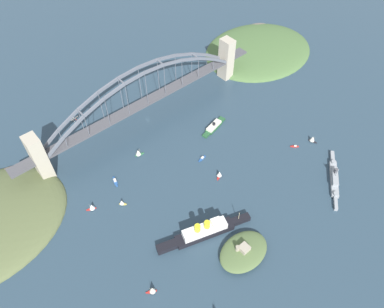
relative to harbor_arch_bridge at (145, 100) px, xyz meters
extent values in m
plane|color=#283D4C|center=(0.00, 0.00, -29.22)|extent=(1400.00, 1400.00, 0.00)
cube|color=#ADA38E|center=(-124.91, 0.00, -2.34)|extent=(12.70, 16.58, 53.76)
cube|color=#ADA38E|center=(124.91, 0.00, -2.34)|extent=(12.70, 16.58, 53.76)
cube|color=#47474C|center=(0.00, 0.00, -2.92)|extent=(237.13, 13.01, 2.40)
cube|color=#47474C|center=(-143.26, 0.00, -2.92)|extent=(24.00, 13.01, 2.40)
cube|color=#47474C|center=(143.26, 0.00, -2.92)|extent=(24.00, 13.01, 2.40)
cube|color=slate|center=(-109.57, -5.86, 4.75)|extent=(26.05, 1.80, 18.04)
cube|color=slate|center=(-85.22, -5.86, 18.37)|extent=(25.76, 1.80, 14.80)
cube|color=slate|center=(-60.87, -5.86, 28.59)|extent=(25.40, 1.80, 11.54)
cube|color=slate|center=(-36.52, -5.86, 35.41)|extent=(25.01, 1.80, 8.24)
cube|color=slate|center=(-12.17, -5.86, 38.81)|extent=(24.57, 1.80, 4.90)
cube|color=slate|center=(12.17, -5.86, 38.81)|extent=(24.57, 1.80, 4.90)
cube|color=slate|center=(36.52, -5.86, 35.41)|extent=(25.01, 1.80, 8.24)
cube|color=slate|center=(60.87, -5.86, 28.59)|extent=(25.40, 1.80, 11.54)
cube|color=slate|center=(85.22, -5.86, 18.37)|extent=(25.76, 1.80, 14.80)
cube|color=slate|center=(109.57, -5.86, 4.75)|extent=(26.05, 1.80, 18.04)
cube|color=slate|center=(-109.57, 5.86, 4.75)|extent=(26.05, 1.80, 18.04)
cube|color=slate|center=(-85.22, 5.86, 18.37)|extent=(25.76, 1.80, 14.80)
cube|color=slate|center=(-60.87, 5.86, 28.59)|extent=(25.40, 1.80, 11.54)
cube|color=slate|center=(-36.52, 5.86, 35.41)|extent=(25.01, 1.80, 8.24)
cube|color=slate|center=(-12.17, 5.86, 38.81)|extent=(24.57, 1.80, 4.90)
cube|color=slate|center=(12.17, 5.86, 38.81)|extent=(24.57, 1.80, 4.90)
cube|color=slate|center=(36.52, 5.86, 35.41)|extent=(25.01, 1.80, 8.24)
cube|color=slate|center=(60.87, 5.86, 28.59)|extent=(25.40, 1.80, 11.54)
cube|color=slate|center=(85.22, 5.86, 18.37)|extent=(25.76, 1.80, 14.80)
cube|color=slate|center=(109.57, 5.86, 4.75)|extent=(26.05, 1.80, 18.04)
cube|color=slate|center=(-121.74, 0.00, -2.92)|extent=(1.40, 11.71, 1.40)
cube|color=slate|center=(-73.04, 0.00, 24.34)|extent=(1.40, 11.71, 1.40)
cube|color=slate|center=(-24.35, 0.00, 37.96)|extent=(1.40, 11.71, 1.40)
cube|color=slate|center=(24.35, 0.00, 37.96)|extent=(1.40, 11.71, 1.40)
cube|color=slate|center=(73.04, 0.00, 24.34)|extent=(1.40, 11.71, 1.40)
cube|color=slate|center=(121.74, 0.00, -2.92)|extent=(1.40, 11.71, 1.40)
cylinder|color=slate|center=(-97.39, -5.86, 5.35)|extent=(0.56, 0.56, 14.13)
cylinder|color=slate|center=(-97.39, 5.86, 5.35)|extent=(0.56, 0.56, 14.13)
cylinder|color=slate|center=(-73.04, -5.86, 11.31)|extent=(0.56, 0.56, 26.05)
cylinder|color=slate|center=(-73.04, 5.86, 11.31)|extent=(0.56, 0.56, 26.05)
cylinder|color=slate|center=(-48.70, -5.86, 15.57)|extent=(0.56, 0.56, 34.57)
cylinder|color=slate|center=(-48.70, 5.86, 15.57)|extent=(0.56, 0.56, 34.57)
cylinder|color=slate|center=(-24.35, -5.86, 18.12)|extent=(0.56, 0.56, 39.68)
cylinder|color=slate|center=(-24.35, 5.86, 18.12)|extent=(0.56, 0.56, 39.68)
cylinder|color=slate|center=(0.00, -5.86, 18.97)|extent=(0.56, 0.56, 41.38)
cylinder|color=slate|center=(0.00, 5.86, 18.97)|extent=(0.56, 0.56, 41.38)
cylinder|color=slate|center=(24.35, -5.86, 18.12)|extent=(0.56, 0.56, 39.68)
cylinder|color=slate|center=(24.35, 5.86, 18.12)|extent=(0.56, 0.56, 39.68)
cylinder|color=slate|center=(48.70, -5.86, 15.57)|extent=(0.56, 0.56, 34.57)
cylinder|color=slate|center=(48.70, 5.86, 15.57)|extent=(0.56, 0.56, 34.57)
cylinder|color=slate|center=(73.04, -5.86, 11.31)|extent=(0.56, 0.56, 26.05)
cylinder|color=slate|center=(73.04, 5.86, 11.31)|extent=(0.56, 0.56, 26.05)
cylinder|color=slate|center=(97.39, -5.86, 5.35)|extent=(0.56, 0.56, 14.13)
cylinder|color=slate|center=(97.39, 5.86, 5.35)|extent=(0.56, 0.56, 14.13)
ellipsoid|color=#476638|center=(-201.85, -11.55, -29.22)|extent=(161.81, 132.12, 19.88)
ellipsoid|color=#756B5B|center=(-238.26, -47.89, -29.22)|extent=(56.63, 39.64, 10.94)
ellipsoid|color=#756B5B|center=(161.59, -18.09, -29.22)|extent=(55.22, 37.48, 12.17)
cube|color=black|center=(48.95, 153.51, -26.47)|extent=(54.27, 27.96, 5.51)
cube|color=black|center=(15.23, 164.79, -26.47)|extent=(18.89, 11.71, 5.51)
cube|color=black|center=(82.67, 142.22, -26.47)|extent=(19.30, 12.93, 5.51)
cube|color=white|center=(48.95, 153.51, -20.33)|extent=(41.07, 22.07, 6.76)
cube|color=white|center=(38.52, 157.00, -15.35)|extent=(11.12, 11.07, 3.20)
cylinder|color=yellow|center=(47.06, 154.14, -13.37)|extent=(5.24, 5.24, 7.16)
cylinder|color=yellow|center=(55.59, 151.29, -13.37)|extent=(5.24, 5.24, 7.16)
cylinder|color=tan|center=(17.34, 164.08, -18.71)|extent=(0.50, 0.50, 10.00)
cube|color=gray|center=(-89.56, 192.90, -27.51)|extent=(39.13, 32.53, 3.42)
cube|color=gray|center=(-66.26, 211.01, -27.51)|extent=(13.53, 11.47, 3.42)
cube|color=gray|center=(-112.86, 174.80, -27.51)|extent=(13.90, 11.95, 3.42)
cube|color=gray|center=(-89.56, 192.90, -23.86)|extent=(20.81, 17.88, 3.90)
cylinder|color=gray|center=(-73.54, 205.35, -24.71)|extent=(4.76, 4.76, 2.20)
cylinder|color=gray|center=(-105.58, 180.46, -24.71)|extent=(4.76, 4.76, 2.20)
cylinder|color=gray|center=(-89.56, 192.90, -16.91)|extent=(0.60, 0.60, 10.00)
cylinder|color=#4C4C51|center=(-93.05, 190.19, -19.71)|extent=(3.74, 3.74, 4.40)
cube|color=#23512D|center=(-48.92, 60.49, -28.10)|extent=(24.02, 13.13, 2.25)
cube|color=#23512D|center=(-34.13, 63.87, -28.10)|extent=(8.68, 7.33, 2.25)
cube|color=#23512D|center=(-63.71, 57.11, -28.10)|extent=(8.94, 8.46, 2.25)
cube|color=beige|center=(-48.92, 60.49, -25.56)|extent=(21.90, 11.49, 2.82)
cylinder|color=black|center=(-48.92, 60.49, -22.95)|extent=(3.31, 3.31, 2.40)
ellipsoid|color=#4C6038|center=(36.06, 188.71, -25.28)|extent=(46.68, 32.91, 7.88)
cube|color=#9E937F|center=(36.06, 188.71, -19.89)|extent=(8.00, 8.00, 6.05)
cylinder|color=gray|center=(40.56, 185.21, -19.59)|extent=(3.60, 3.60, 6.66)
cylinder|color=#B7B7B2|center=(62.96, -54.61, -28.77)|extent=(1.59, 5.08, 0.90)
cylinder|color=#B7B7B2|center=(66.42, -54.13, -28.77)|extent=(1.59, 5.08, 0.90)
cylinder|color=maroon|center=(62.96, -54.61, -27.73)|extent=(0.14, 0.14, 1.19)
cylinder|color=maroon|center=(66.42, -54.13, -27.73)|extent=(0.14, 0.14, 1.19)
ellipsoid|color=beige|center=(64.69, -54.37, -26.53)|extent=(2.36, 8.44, 1.21)
cylinder|color=maroon|center=(64.17, -50.65, -26.53)|extent=(1.25, 0.95, 1.15)
cube|color=beige|center=(64.55, -53.33, -26.02)|extent=(10.04, 3.06, 0.20)
cube|color=beige|center=(65.21, -58.01, -26.41)|extent=(3.88, 1.61, 0.12)
cube|color=maroon|center=(65.21, -58.01, -25.18)|extent=(0.27, 1.11, 1.50)
cube|color=#B2231E|center=(-95.51, 138.78, -28.68)|extent=(5.44, 5.16, 1.08)
cube|color=#B2231E|center=(-92.79, 136.36, -28.68)|extent=(2.11, 2.05, 1.08)
cube|color=#B2231E|center=(-98.23, 141.21, -28.68)|extent=(2.26, 2.22, 1.08)
cube|color=beige|center=(-96.02, 139.24, -27.66)|extent=(3.13, 3.04, 0.97)
cube|color=black|center=(-116.53, 147.09, -28.72)|extent=(3.78, 6.03, 1.02)
cube|color=black|center=(-117.66, 150.67, -28.72)|extent=(1.50, 2.09, 1.02)
cube|color=black|center=(-115.39, 143.50, -28.72)|extent=(1.69, 2.15, 1.02)
cylinder|color=tan|center=(-116.67, 147.53, -24.39)|extent=(0.16, 0.16, 7.63)
cone|color=silver|center=(-116.17, 145.97, -24.77)|extent=(6.49, 6.49, 6.10)
cube|color=gold|center=(86.47, 79.56, -28.76)|extent=(4.56, 4.60, 0.94)
cube|color=gold|center=(84.44, 81.64, -28.76)|extent=(1.70, 1.71, 0.94)
cube|color=gold|center=(88.50, 77.48, -28.76)|extent=(1.83, 1.84, 0.94)
cylinder|color=tan|center=(86.22, 79.82, -25.30)|extent=(0.16, 0.16, 5.98)
cone|color=white|center=(87.11, 78.91, -25.60)|extent=(5.65, 5.65, 4.78)
cube|color=#2D6B3D|center=(38.36, 38.78, -28.76)|extent=(6.36, 3.94, 0.93)
cube|color=#2D6B3D|center=(34.54, 39.73, -28.76)|extent=(2.19, 1.61, 0.93)
cube|color=#2D6B3D|center=(42.19, 37.82, -28.76)|extent=(2.25, 1.83, 0.93)
cylinder|color=tan|center=(37.88, 38.89, -24.10)|extent=(0.16, 0.16, 8.39)
cone|color=silver|center=(39.56, 38.48, -24.52)|extent=(6.57, 6.57, 6.72)
cube|color=#234C8C|center=(77.61, 52.42, -28.61)|extent=(5.18, 8.24, 1.23)
cube|color=#234C8C|center=(79.07, 57.32, -28.61)|extent=(2.38, 2.94, 1.23)
cube|color=#234C8C|center=(76.16, 47.52, -28.61)|extent=(2.71, 3.04, 1.23)
cube|color=beige|center=(77.34, 51.50, -27.32)|extent=(3.49, 4.39, 1.36)
cube|color=#B2231E|center=(115.35, 163.80, -28.87)|extent=(5.82, 4.51, 0.71)
cube|color=#B2231E|center=(118.53, 162.12, -28.87)|extent=(2.06, 1.73, 0.71)
cube|color=#B2231E|center=(112.17, 165.48, -28.87)|extent=(2.16, 1.91, 0.71)
cylinder|color=tan|center=(115.75, 163.59, -24.69)|extent=(0.16, 0.16, 7.64)
cone|color=silver|center=(114.36, 164.32, -25.07)|extent=(6.68, 6.68, 6.11)
cube|color=#B2231E|center=(112.13, 64.74, -28.85)|extent=(6.00, 4.25, 0.75)
cube|color=#B2231E|center=(115.54, 63.27, -28.85)|extent=(2.10, 1.65, 0.75)
cube|color=#B2231E|center=(108.72, 66.21, -28.85)|extent=(2.18, 1.84, 0.75)
cylinder|color=tan|center=(112.56, 64.56, -24.71)|extent=(0.16, 0.16, 7.53)
cone|color=white|center=(111.07, 65.20, -25.09)|extent=(6.71, 6.71, 6.02)
cube|color=#234C8C|center=(-7.83, 86.42, -28.68)|extent=(6.57, 3.61, 1.08)
cube|color=#234C8C|center=(-3.73, 87.08, -28.68)|extent=(2.28, 1.77, 1.08)
cube|color=#234C8C|center=(-11.93, 85.77, -28.68)|extent=(2.33, 2.06, 1.08)
cube|color=beige|center=(-8.60, 86.30, -27.44)|extent=(3.41, 2.59, 1.39)
cube|color=#B2231E|center=(-4.94, 115.31, -28.70)|extent=(5.87, 4.61, 1.05)
cube|color=#B2231E|center=(-1.77, 116.99, -28.70)|extent=(2.08, 1.78, 1.05)
cube|color=#B2231E|center=(-8.11, 113.64, -28.70)|extent=(2.18, 1.97, 1.05)
cylinder|color=tan|center=(-4.54, 115.52, -24.54)|extent=(0.16, 0.16, 7.28)
cone|color=white|center=(-5.93, 114.79, -24.90)|extent=(6.66, 6.66, 5.83)
camera|label=1|loc=(159.46, 264.99, 260.57)|focal=33.75mm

